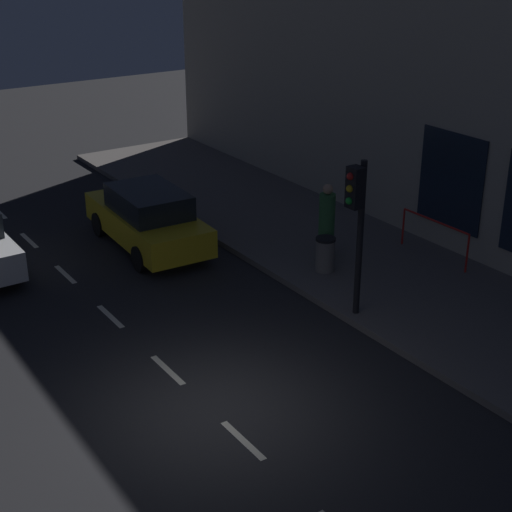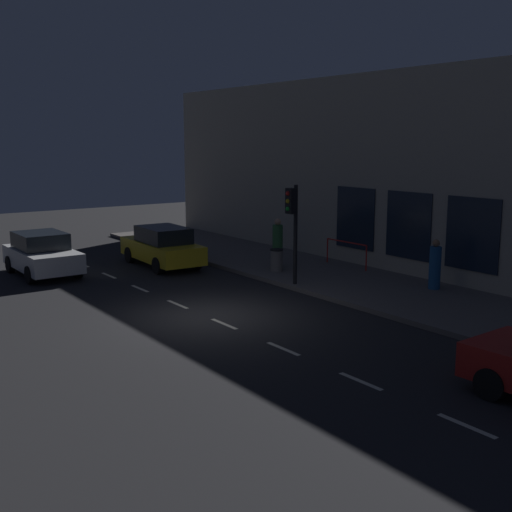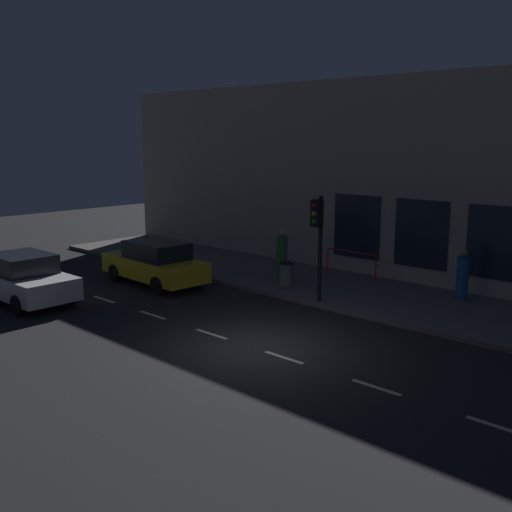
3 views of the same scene
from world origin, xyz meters
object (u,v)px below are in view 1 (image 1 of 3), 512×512
Objects in this scene: traffic_light at (357,210)px; trash_bin at (325,254)px; pedestrian_0 at (327,223)px; parked_car_1 at (148,218)px.

traffic_light reaches higher than trash_bin.
traffic_light is at bearing -114.21° from trash_bin.
traffic_light reaches higher than pedestrian_0.
traffic_light is 4.01× the size of trash_bin.
pedestrian_0 is (3.21, -3.28, 0.22)m from parked_car_1.
trash_bin is (-0.59, -0.70, -0.44)m from pedestrian_0.
traffic_light is 1.80× the size of pedestrian_0.
pedestrian_0 reaches higher than trash_bin.
pedestrian_0 is 2.23× the size of trash_bin.
parked_car_1 is 2.41× the size of pedestrian_0.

